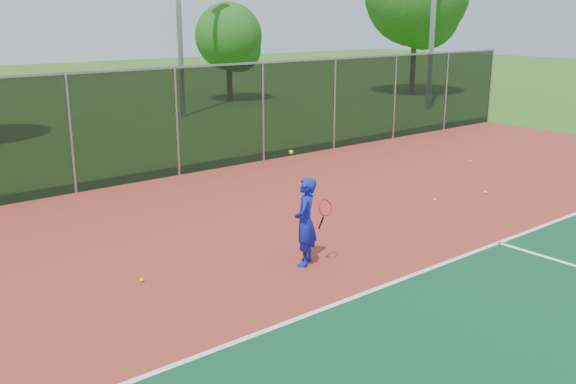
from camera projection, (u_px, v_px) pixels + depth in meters
name	position (u px, v px, depth m)	size (l,w,h in m)	color
court_apron	(483.00, 285.00, 10.71)	(30.00, 20.00, 0.02)	maroon
fence_back	(177.00, 121.00, 17.76)	(30.00, 0.06, 3.03)	black
tennis_player	(306.00, 222.00, 11.40)	(0.70, 0.75, 2.12)	#111AA6
practice_ball_1	(142.00, 280.00, 10.83)	(0.07, 0.07, 0.07)	yellow
practice_ball_2	(435.00, 200.00, 15.58)	(0.07, 0.07, 0.07)	yellow
practice_ball_3	(470.00, 161.00, 19.71)	(0.07, 0.07, 0.07)	yellow
practice_ball_6	(485.00, 192.00, 16.22)	(0.07, 0.07, 0.07)	yellow
tree_back_mid	(231.00, 39.00, 33.41)	(3.48, 3.48, 5.11)	#3C2A16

